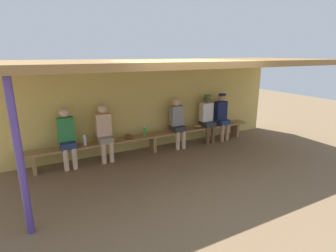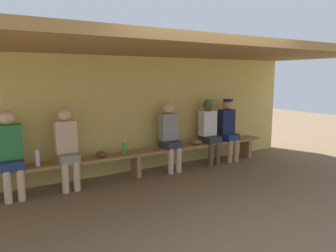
{
  "view_description": "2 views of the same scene",
  "coord_description": "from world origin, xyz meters",
  "px_view_note": "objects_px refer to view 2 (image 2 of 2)",
  "views": [
    {
      "loc": [
        -2.62,
        -4.27,
        2.45
      ],
      "look_at": [
        0.31,
        1.3,
        0.7
      ],
      "focal_mm": 28.0,
      "sensor_mm": 36.0,
      "label": 1
    },
    {
      "loc": [
        -2.38,
        -3.58,
        1.84
      ],
      "look_at": [
        0.41,
        1.08,
        0.97
      ],
      "focal_mm": 33.8,
      "sensor_mm": 36.0,
      "label": 2
    }
  ],
  "objects_px": {
    "player_middle": "(11,151)",
    "player_rightmost": "(209,129)",
    "bench": "(136,156)",
    "player_shirtless_tan": "(170,134)",
    "player_in_blue": "(67,145)",
    "baseball_glove_tan": "(102,154)",
    "baseball_glove_worn": "(196,142)",
    "water_bottle_orange": "(37,158)",
    "water_bottle_clear": "(125,147)",
    "player_near_post": "(228,127)"
  },
  "relations": [
    {
      "from": "player_middle",
      "to": "player_rightmost",
      "type": "xyz_separation_m",
      "value": [
        3.73,
        0.0,
        0.02
      ]
    },
    {
      "from": "bench",
      "to": "player_shirtless_tan",
      "type": "relative_size",
      "value": 4.49
    },
    {
      "from": "player_in_blue",
      "to": "baseball_glove_tan",
      "type": "bearing_deg",
      "value": -0.53
    },
    {
      "from": "player_shirtless_tan",
      "to": "baseball_glove_tan",
      "type": "bearing_deg",
      "value": -179.78
    },
    {
      "from": "player_shirtless_tan",
      "to": "baseball_glove_worn",
      "type": "bearing_deg",
      "value": -1.57
    },
    {
      "from": "bench",
      "to": "player_rightmost",
      "type": "bearing_deg",
      "value": 0.12
    },
    {
      "from": "player_rightmost",
      "to": "water_bottle_orange",
      "type": "bearing_deg",
      "value": -179.2
    },
    {
      "from": "player_in_blue",
      "to": "baseball_glove_worn",
      "type": "xyz_separation_m",
      "value": [
        2.57,
        -0.02,
        -0.22
      ]
    },
    {
      "from": "player_in_blue",
      "to": "water_bottle_clear",
      "type": "relative_size",
      "value": 5.71
    },
    {
      "from": "water_bottle_clear",
      "to": "player_in_blue",
      "type": "bearing_deg",
      "value": -178.72
    },
    {
      "from": "player_rightmost",
      "to": "water_bottle_clear",
      "type": "height_order",
      "value": "player_rightmost"
    },
    {
      "from": "bench",
      "to": "water_bottle_clear",
      "type": "height_order",
      "value": "water_bottle_clear"
    },
    {
      "from": "player_in_blue",
      "to": "baseball_glove_tan",
      "type": "xyz_separation_m",
      "value": [
        0.58,
        -0.01,
        -0.22
      ]
    },
    {
      "from": "baseball_glove_tan",
      "to": "player_in_blue",
      "type": "bearing_deg",
      "value": 83.03
    },
    {
      "from": "player_shirtless_tan",
      "to": "player_near_post",
      "type": "relative_size",
      "value": 0.99
    },
    {
      "from": "water_bottle_orange",
      "to": "baseball_glove_worn",
      "type": "relative_size",
      "value": 1.06
    },
    {
      "from": "player_shirtless_tan",
      "to": "baseball_glove_worn",
      "type": "distance_m",
      "value": 0.66
    },
    {
      "from": "player_middle",
      "to": "baseball_glove_tan",
      "type": "bearing_deg",
      "value": -0.22
    },
    {
      "from": "player_near_post",
      "to": "baseball_glove_tan",
      "type": "relative_size",
      "value": 5.6
    },
    {
      "from": "player_middle",
      "to": "water_bottle_clear",
      "type": "relative_size",
      "value": 5.71
    },
    {
      "from": "player_middle",
      "to": "water_bottle_orange",
      "type": "height_order",
      "value": "player_middle"
    },
    {
      "from": "player_shirtless_tan",
      "to": "player_rightmost",
      "type": "bearing_deg",
      "value": 0.03
    },
    {
      "from": "bench",
      "to": "baseball_glove_worn",
      "type": "distance_m",
      "value": 1.35
    },
    {
      "from": "baseball_glove_tan",
      "to": "player_near_post",
      "type": "bearing_deg",
      "value": -96.33
    },
    {
      "from": "bench",
      "to": "player_shirtless_tan",
      "type": "xyz_separation_m",
      "value": [
        0.73,
        0.0,
        0.34
      ]
    },
    {
      "from": "baseball_glove_tan",
      "to": "water_bottle_orange",
      "type": "bearing_deg",
      "value": 85.85
    },
    {
      "from": "player_in_blue",
      "to": "player_near_post",
      "type": "height_order",
      "value": "player_near_post"
    },
    {
      "from": "player_rightmost",
      "to": "baseball_glove_worn",
      "type": "relative_size",
      "value": 5.6
    },
    {
      "from": "bench",
      "to": "baseball_glove_worn",
      "type": "height_order",
      "value": "baseball_glove_worn"
    },
    {
      "from": "bench",
      "to": "player_shirtless_tan",
      "type": "distance_m",
      "value": 0.8
    },
    {
      "from": "player_in_blue",
      "to": "baseball_glove_tan",
      "type": "relative_size",
      "value": 5.56
    },
    {
      "from": "baseball_glove_worn",
      "to": "player_rightmost",
      "type": "bearing_deg",
      "value": 20.06
    },
    {
      "from": "baseball_glove_worn",
      "to": "baseball_glove_tan",
      "type": "relative_size",
      "value": 1.0
    },
    {
      "from": "player_shirtless_tan",
      "to": "water_bottle_orange",
      "type": "distance_m",
      "value": 2.42
    },
    {
      "from": "player_in_blue",
      "to": "player_rightmost",
      "type": "height_order",
      "value": "player_rightmost"
    },
    {
      "from": "bench",
      "to": "baseball_glove_tan",
      "type": "relative_size",
      "value": 25.0
    },
    {
      "from": "water_bottle_orange",
      "to": "baseball_glove_tan",
      "type": "relative_size",
      "value": 1.06
    },
    {
      "from": "player_near_post",
      "to": "baseball_glove_worn",
      "type": "bearing_deg",
      "value": -178.83
    },
    {
      "from": "player_in_blue",
      "to": "water_bottle_orange",
      "type": "relative_size",
      "value": 5.27
    },
    {
      "from": "baseball_glove_tan",
      "to": "player_rightmost",
      "type": "bearing_deg",
      "value": -96.3
    },
    {
      "from": "player_middle",
      "to": "player_in_blue",
      "type": "height_order",
      "value": "same"
    },
    {
      "from": "baseball_glove_worn",
      "to": "player_in_blue",
      "type": "bearing_deg",
      "value": -163.24
    },
    {
      "from": "player_rightmost",
      "to": "player_shirtless_tan",
      "type": "bearing_deg",
      "value": -179.97
    },
    {
      "from": "player_near_post",
      "to": "player_in_blue",
      "type": "bearing_deg",
      "value": -179.99
    },
    {
      "from": "water_bottle_clear",
      "to": "baseball_glove_tan",
      "type": "height_order",
      "value": "water_bottle_clear"
    },
    {
      "from": "player_middle",
      "to": "water_bottle_clear",
      "type": "bearing_deg",
      "value": 0.71
    },
    {
      "from": "player_in_blue",
      "to": "baseball_glove_tan",
      "type": "distance_m",
      "value": 0.62
    },
    {
      "from": "player_near_post",
      "to": "water_bottle_clear",
      "type": "height_order",
      "value": "player_near_post"
    },
    {
      "from": "baseball_glove_worn",
      "to": "bench",
      "type": "bearing_deg",
      "value": -163.46
    },
    {
      "from": "water_bottle_orange",
      "to": "water_bottle_clear",
      "type": "bearing_deg",
      "value": 2.69
    }
  ]
}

